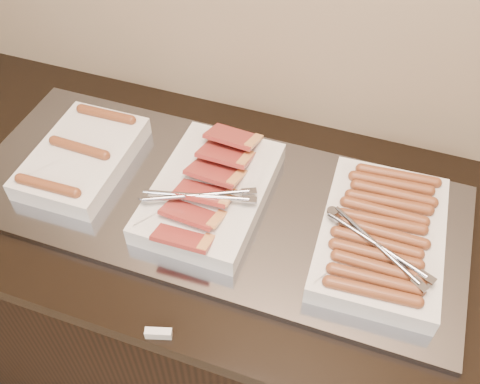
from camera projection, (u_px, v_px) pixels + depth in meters
name	position (u px, v px, depth m)	size (l,w,h in m)	color
counter	(225.00, 301.00, 1.63)	(2.06, 0.76, 0.90)	black
warming_tray	(212.00, 201.00, 1.29)	(1.20, 0.50, 0.02)	gray
dish_left	(82.00, 157.00, 1.34)	(0.22, 0.33, 0.07)	silver
dish_center	(210.00, 191.00, 1.26)	(0.27, 0.41, 0.09)	silver
dish_right	(381.00, 235.00, 1.17)	(0.28, 0.40, 0.08)	silver
label_holder	(159.00, 333.00, 1.06)	(0.05, 0.02, 0.02)	silver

